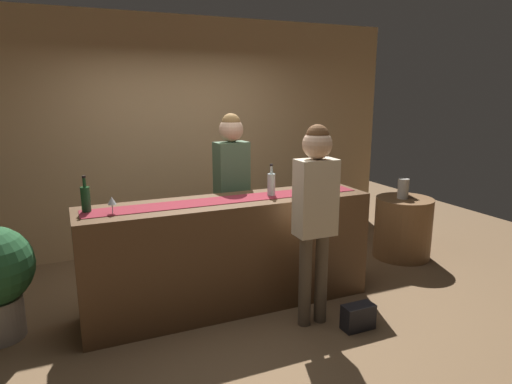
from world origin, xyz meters
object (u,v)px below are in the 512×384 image
object	(u,v)px
wine_bottle_green	(86,199)
vase_on_side_table	(403,189)
wine_glass_near_customer	(316,182)
wine_glass_mid_counter	(112,201)
handbag	(358,317)
customer_sipping	(315,204)
round_side_table	(403,228)
bartender	(232,178)
wine_bottle_clear	(271,184)

from	to	relation	value
wine_bottle_green	vase_on_side_table	world-z (taller)	wine_bottle_green
wine_glass_near_customer	wine_glass_mid_counter	size ratio (longest dim) A/B	1.00
vase_on_side_table	handbag	size ratio (longest dim) A/B	0.86
wine_glass_mid_counter	handbag	bearing A→B (deg)	-22.68
customer_sipping	handbag	xyz separation A→B (m)	(0.31, -0.25, -0.98)
wine_glass_near_customer	round_side_table	distance (m)	1.76
handbag	bartender	bearing A→B (deg)	113.08
wine_glass_mid_counter	bartender	bearing A→B (deg)	27.07
bartender	round_side_table	size ratio (longest dim) A/B	2.41
handbag	wine_glass_mid_counter	bearing A→B (deg)	157.32
wine_bottle_green	wine_glass_mid_counter	distance (m)	0.24
wine_glass_mid_counter	round_side_table	world-z (taller)	wine_glass_mid_counter
customer_sipping	vase_on_side_table	distance (m)	2.07
wine_bottle_clear	wine_bottle_green	distance (m)	1.64
wine_bottle_clear	vase_on_side_table	distance (m)	1.99
wine_bottle_clear	wine_glass_mid_counter	xyz separation A→B (m)	(-1.45, -0.07, -0.01)
wine_glass_mid_counter	vase_on_side_table	bearing A→B (deg)	7.43
bartender	vase_on_side_table	world-z (taller)	bartender
wine_glass_mid_counter	vase_on_side_table	world-z (taller)	wine_glass_mid_counter
wine_glass_near_customer	bartender	world-z (taller)	bartender
wine_bottle_clear	handbag	bearing A→B (deg)	-63.28
wine_glass_mid_counter	handbag	world-z (taller)	wine_glass_mid_counter
wine_glass_near_customer	bartender	bearing A→B (deg)	133.66
customer_sipping	vase_on_side_table	size ratio (longest dim) A/B	7.27
wine_bottle_green	customer_sipping	xyz separation A→B (m)	(1.76, -0.67, -0.06)
round_side_table	wine_glass_near_customer	bearing A→B (deg)	-163.84
wine_glass_near_customer	handbag	bearing A→B (deg)	-91.22
wine_glass_near_customer	customer_sipping	world-z (taller)	customer_sipping
wine_glass_mid_counter	customer_sipping	xyz separation A→B (m)	(1.57, -0.53, -0.06)
wine_glass_near_customer	bartender	size ratio (longest dim) A/B	0.08
wine_bottle_clear	wine_glass_near_customer	distance (m)	0.45
vase_on_side_table	handbag	bearing A→B (deg)	-140.85
bartender	handbag	distance (m)	1.85
bartender	handbag	size ratio (longest dim) A/B	6.37
bartender	vase_on_side_table	size ratio (longest dim) A/B	7.43
wine_bottle_clear	wine_glass_mid_counter	bearing A→B (deg)	-177.26
customer_sipping	round_side_table	xyz separation A→B (m)	(1.84, 0.96, -0.72)
round_side_table	wine_bottle_clear	bearing A→B (deg)	-169.57
wine_glass_mid_counter	handbag	distance (m)	2.28
bartender	customer_sipping	xyz separation A→B (m)	(0.30, -1.18, -0.03)
vase_on_side_table	handbag	xyz separation A→B (m)	(-1.50, -1.22, -0.75)
wine_glass_near_customer	customer_sipping	bearing A→B (deg)	-121.70
bartender	round_side_table	distance (m)	2.28
handbag	wine_bottle_green	bearing A→B (deg)	155.87
wine_bottle_green	customer_sipping	size ratio (longest dim) A/B	0.17
wine_glass_mid_counter	handbag	xyz separation A→B (m)	(1.87, -0.78, -1.03)
wine_bottle_green	round_side_table	bearing A→B (deg)	4.60
handbag	wine_bottle_clear	bearing A→B (deg)	116.72
wine_bottle_green	bartender	world-z (taller)	bartender
bartender	vase_on_side_table	bearing A→B (deg)	168.04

